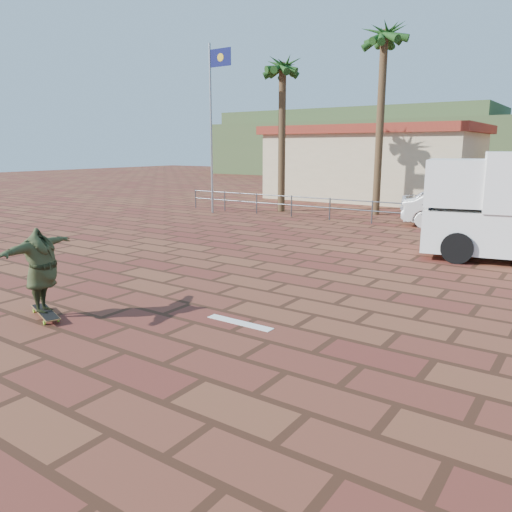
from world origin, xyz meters
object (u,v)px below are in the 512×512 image
Objects in this scene: longboard at (45,312)px; car_white at (459,210)px; car_silver at (446,204)px; skateboarder at (41,270)px.

car_white is (3.87, 16.07, 0.62)m from longboard.
car_silver is at bearing 13.20° from car_white.
car_silver is (2.80, 18.35, 0.59)m from longboard.
skateboarder is 16.53m from car_white.
car_silver is (2.80, 18.35, -0.25)m from skateboarder.
car_silver is at bearing 101.00° from longboard.
car_silver is 2.52m from car_white.
car_white is (3.87, 16.07, -0.21)m from skateboarder.
car_silver reaches higher than longboard.
skateboarder is 18.57m from car_silver.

